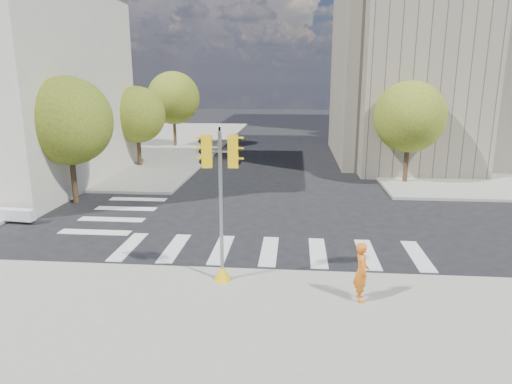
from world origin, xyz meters
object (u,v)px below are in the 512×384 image
lamp_far (371,97)px  photographer (361,272)px  traffic_signal (221,218)px  lamp_near (404,104)px

lamp_far → photographer: 34.51m
traffic_signal → photographer: (4.09, -0.95, -1.17)m
lamp_near → photographer: (-5.30, -19.91, -3.57)m
lamp_near → lamp_far: size_ratio=1.00×
lamp_far → photographer: bearing=-98.9°
photographer → lamp_near: bearing=-18.6°
lamp_far → lamp_near: bearing=-90.0°
lamp_near → traffic_signal: (-9.39, -18.96, -2.41)m
lamp_far → traffic_signal: lamp_far is taller
lamp_far → traffic_signal: 34.36m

